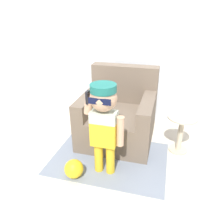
{
  "coord_description": "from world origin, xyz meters",
  "views": [
    {
      "loc": [
        0.72,
        -2.6,
        1.73
      ],
      "look_at": [
        0.11,
        -0.33,
        0.59
      ],
      "focal_mm": 35.0,
      "sensor_mm": 36.0,
      "label": 1
    }
  ],
  "objects_px": {
    "person_child": "(104,117)",
    "toy_ball": "(74,169)",
    "side_table": "(181,131)",
    "armchair": "(119,115)"
  },
  "relations": [
    {
      "from": "person_child",
      "to": "toy_ball",
      "type": "distance_m",
      "value": 0.69
    },
    {
      "from": "side_table",
      "to": "toy_ball",
      "type": "relative_size",
      "value": 2.34
    },
    {
      "from": "armchair",
      "to": "toy_ball",
      "type": "height_order",
      "value": "armchair"
    },
    {
      "from": "armchair",
      "to": "person_child",
      "type": "bearing_deg",
      "value": -88.48
    },
    {
      "from": "side_table",
      "to": "person_child",
      "type": "bearing_deg",
      "value": -142.12
    },
    {
      "from": "toy_ball",
      "to": "side_table",
      "type": "bearing_deg",
      "value": 35.83
    },
    {
      "from": "armchair",
      "to": "person_child",
      "type": "xyz_separation_m",
      "value": [
        0.02,
        -0.79,
        0.37
      ]
    },
    {
      "from": "armchair",
      "to": "toy_ball",
      "type": "xyz_separation_m",
      "value": [
        -0.29,
        -0.96,
        -0.23
      ]
    },
    {
      "from": "side_table",
      "to": "toy_ball",
      "type": "height_order",
      "value": "side_table"
    },
    {
      "from": "side_table",
      "to": "toy_ball",
      "type": "bearing_deg",
      "value": -144.17
    }
  ]
}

